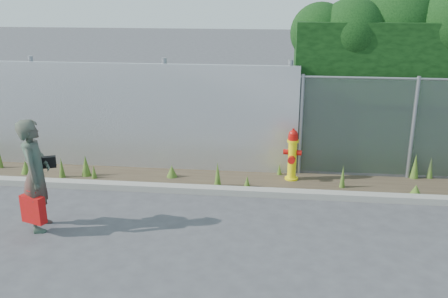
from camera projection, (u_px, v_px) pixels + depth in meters
name	position (u px, v px, depth m)	size (l,w,h in m)	color
ground	(233.00, 242.00, 7.48)	(80.00, 80.00, 0.00)	#3E3D40
curb	(243.00, 191.00, 9.16)	(16.00, 0.22, 0.12)	gray
weed_strip	(234.00, 175.00, 9.81)	(16.00, 1.29, 0.54)	#403324
corrugated_fence	(92.00, 116.00, 10.33)	(8.50, 0.21, 2.30)	#B7B9BE
fire_hydrant	(292.00, 156.00, 9.71)	(0.35, 0.32, 1.06)	yellow
woman	(36.00, 175.00, 7.65)	(0.65, 0.43, 1.78)	#106B50
red_tote_bag	(33.00, 209.00, 7.60)	(0.39, 0.14, 0.51)	#A91309
black_shoulder_bag	(48.00, 162.00, 7.78)	(0.24, 0.10, 0.18)	black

